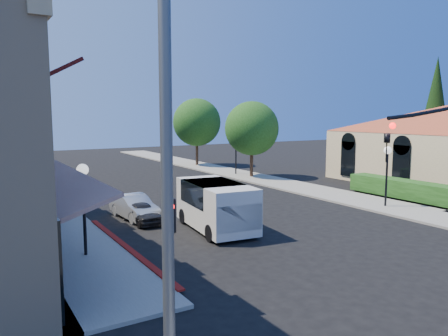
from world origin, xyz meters
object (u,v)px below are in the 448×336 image
conifer_far (435,104)px  street_tree_b (197,122)px  cobra_streetlight (186,122)px  white_van (216,203)px  lamppost_right_far (236,144)px  lamppost_left_far (30,156)px  parked_car_c (60,180)px  parked_car_b (134,207)px  lamppost_right_near (387,161)px  lamppost_left_near (83,186)px  parked_car_a (141,212)px  parked_car_d (58,178)px  street_tree_a (252,128)px  secondary_signal (168,238)px

conifer_far → street_tree_b: 23.83m
cobra_streetlight → white_van: (6.86, 10.88, -3.98)m
conifer_far → street_tree_b: (-19.20, 14.00, -1.82)m
lamppost_right_far → white_van: size_ratio=0.68×
cobra_streetlight → lamppost_left_far: size_ratio=2.61×
lamppost_left_far → parked_car_c: size_ratio=0.84×
parked_car_b → parked_car_c: (-1.40, 12.00, -0.01)m
street_tree_b → lamppost_right_near: (-0.30, -24.00, -1.81)m
lamppost_right_far → white_van: (-10.78, -15.12, -1.45)m
cobra_streetlight → white_van: bearing=57.8°
conifer_far → lamppost_left_far: size_ratio=3.08×
lamppost_right_far → street_tree_b: bearing=87.9°
cobra_streetlight → lamppost_right_far: size_ratio=2.61×
lamppost_left_near → parked_car_a: size_ratio=1.16×
lamppost_left_far → lamppost_left_near: bearing=-90.0°
conifer_far → lamppost_left_far: (-36.50, 4.00, -3.62)m
lamppost_left_far → parked_car_a: (3.70, -10.00, -2.21)m
lamppost_right_near → parked_car_d: bearing=129.2°
street_tree_a → parked_car_d: street_tree_a is taller
street_tree_a → street_tree_b: (0.00, 10.00, 0.35)m
cobra_streetlight → lamppost_right_near: cobra_streetlight is taller
lamppost_left_near → lamppost_right_near: (17.00, 0.00, 0.00)m
parked_car_c → white_van: bearing=-72.6°
lamppost_left_far → parked_car_b: lamppost_left_far is taller
conifer_far → parked_car_c: (-34.20, 7.00, -5.75)m
street_tree_b → lamppost_right_near: street_tree_b is taller
cobra_streetlight → lamppost_right_far: (17.65, 26.00, -2.53)m
street_tree_b → parked_car_d: bearing=-158.2°
parked_car_a → parked_car_c: parked_car_c is taller
conifer_far → street_tree_a: size_ratio=1.70×
lamppost_left_far → lamppost_right_near: same height
cobra_streetlight → parked_car_c: bearing=83.8°
lamppost_right_far → lamppost_left_far: bearing=-173.3°
lamppost_right_near → parked_car_d: lamppost_right_near is taller
cobra_streetlight → lamppost_left_far: cobra_streetlight is taller
parked_car_b → street_tree_b: bearing=50.3°
cobra_streetlight → lamppost_left_near: cobra_streetlight is taller
street_tree_a → secondary_signal: 26.64m
secondary_signal → parked_car_d: (1.80, 24.59, -1.74)m
secondary_signal → lamppost_left_far: (-0.50, 20.59, 0.42)m
cobra_streetlight → lamppost_left_far: (0.65, 24.00, -2.53)m
lamppost_right_far → parked_car_b: (-13.30, -11.00, -2.11)m
parked_car_b → cobra_streetlight: bearing=-110.3°
street_tree_b → white_van: (-11.08, -23.12, -3.26)m
street_tree_a → lamppost_left_far: 17.36m
cobra_streetlight → parked_car_b: cobra_streetlight is taller
street_tree_a → parked_car_a: street_tree_a is taller
lamppost_left_far → white_van: bearing=-64.7°
lamppost_right_near → parked_car_b: size_ratio=0.94×
street_tree_b → lamppost_right_far: street_tree_b is taller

